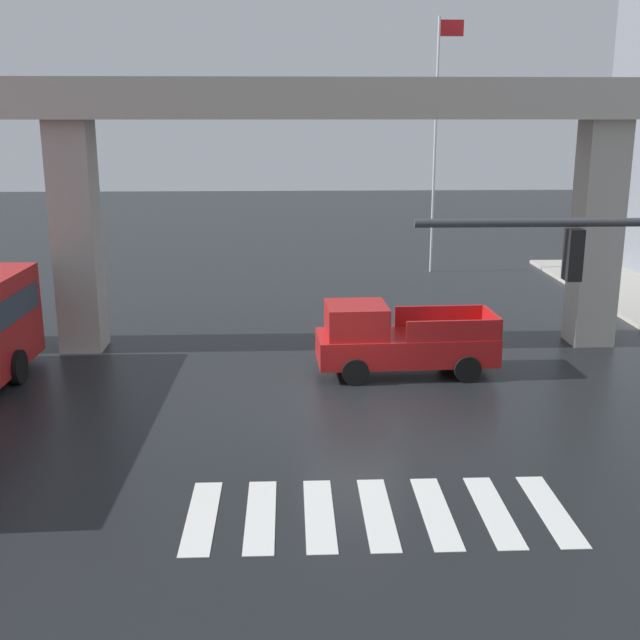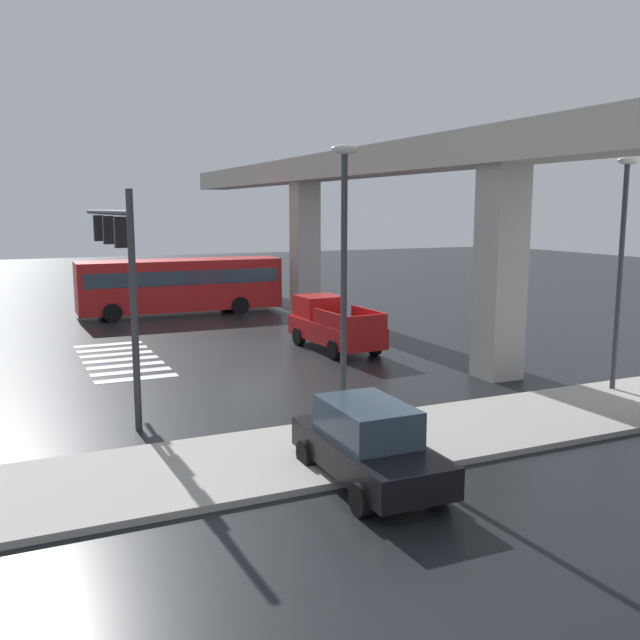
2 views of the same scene
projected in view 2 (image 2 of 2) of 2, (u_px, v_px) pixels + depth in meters
ground_plane at (258, 348)px, 28.92m from camera, size 120.00×120.00×0.00m
crosswalk_stripes at (121, 360)px, 26.63m from camera, size 7.15×2.80×0.01m
elevated_overpass at (380, 177)px, 30.16m from camera, size 51.75×1.98×8.35m
sidewalk_east at (491, 425)px, 18.41m from camera, size 4.00×36.00×0.15m
pickup_truck at (332, 325)px, 28.61m from camera, size 5.17×2.24×2.08m
city_bus at (180, 283)px, 37.82m from camera, size 2.97×10.85×2.99m
sedan_black at (368, 444)px, 14.55m from camera, size 4.33×2.01×1.72m
traffic_signal_mast at (115, 249)px, 19.86m from camera, size 8.69×0.32×6.20m
street_lamp_near_corner at (344, 256)px, 17.23m from camera, size 0.44×0.70×7.24m
street_lamp_mid_block at (622, 247)px, 21.11m from camera, size 0.44×0.70×7.24m
fire_hydrant at (352, 411)px, 18.43m from camera, size 0.24×0.24×0.85m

